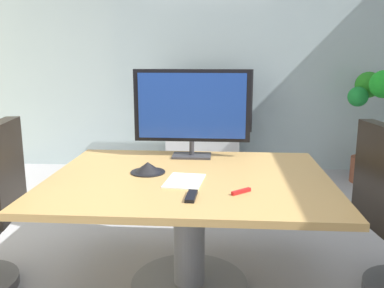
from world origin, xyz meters
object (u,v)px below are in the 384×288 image
object	(u,v)px
conference_table	(189,204)
conference_phone	(148,168)
tv_monitor	(192,108)
remote_control	(191,196)
potted_plant	(372,112)
wall_display_unit	(203,139)

from	to	relation	value
conference_table	conference_phone	xyz separation A→B (m)	(-0.27, 0.06, 0.22)
tv_monitor	remote_control	size ratio (longest dim) A/B	4.94
remote_control	conference_table	bearing A→B (deg)	99.44
conference_table	remote_control	size ratio (longest dim) A/B	10.13
conference_table	tv_monitor	distance (m)	0.74
potted_plant	conference_phone	world-z (taller)	potted_plant
wall_display_unit	conference_phone	distance (m)	2.59
potted_plant	conference_phone	xyz separation A→B (m)	(-2.18, -2.33, -0.06)
tv_monitor	wall_display_unit	bearing A→B (deg)	90.38
wall_display_unit	remote_control	world-z (taller)	wall_display_unit
conference_table	tv_monitor	size ratio (longest dim) A/B	2.05
conference_table	potted_plant	size ratio (longest dim) A/B	1.30
tv_monitor	wall_display_unit	distance (m)	2.21
conference_table	wall_display_unit	bearing A→B (deg)	90.72
wall_display_unit	conference_phone	xyz separation A→B (m)	(-0.23, -2.56, 0.33)
potted_plant	wall_display_unit	bearing A→B (deg)	173.39
tv_monitor	wall_display_unit	size ratio (longest dim) A/B	0.64
conference_table	conference_phone	distance (m)	0.35
conference_table	wall_display_unit	size ratio (longest dim) A/B	1.31
conference_table	potted_plant	xyz separation A→B (m)	(1.91, 2.39, 0.28)
tv_monitor	conference_phone	xyz separation A→B (m)	(-0.25, -0.45, -0.33)
tv_monitor	remote_control	bearing A→B (deg)	-86.07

